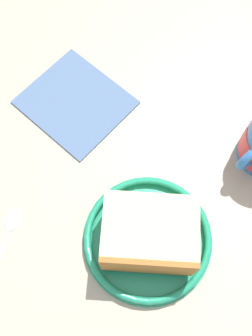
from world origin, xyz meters
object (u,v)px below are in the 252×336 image
at_px(small_plate, 148,238).
at_px(teaspoon, 7,233).
at_px(cake_slice, 149,234).
at_px(folded_napkin, 75,102).

relative_size(small_plate, teaspoon, 1.41).
bearing_deg(teaspoon, cake_slice, -70.16).
relative_size(small_plate, cake_slice, 1.28).
height_order(cake_slice, teaspoon, cake_slice).
height_order(small_plate, teaspoon, small_plate).
bearing_deg(folded_napkin, cake_slice, -130.26).
bearing_deg(folded_napkin, small_plate, -129.90).
xyz_separation_m(teaspoon, folded_napkin, (0.20, 0.00, -0.00)).
xyz_separation_m(small_plate, cake_slice, (-0.00, -0.00, 0.04)).
distance_m(small_plate, teaspoon, 0.17).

